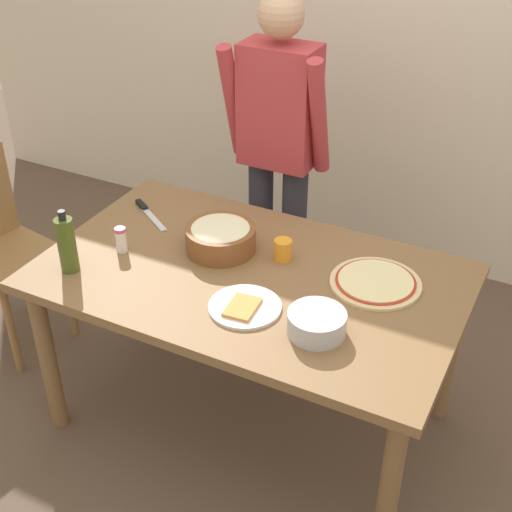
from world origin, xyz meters
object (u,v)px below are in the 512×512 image
object	(u,v)px
cup_orange	(283,250)
plate_with_slice	(244,307)
chef_knife	(147,212)
mixing_bowl_steel	(317,323)
olive_oil_bottle	(67,244)
person_cook	(278,145)
popcorn_bowl	(221,236)
pizza_raw_on_board	(376,282)
dining_table	(250,293)
salt_shaker	(121,240)

from	to	relation	value
cup_orange	plate_with_slice	bearing A→B (deg)	-87.26
chef_knife	plate_with_slice	bearing A→B (deg)	-30.80
mixing_bowl_steel	olive_oil_bottle	size ratio (longest dim) A/B	0.78
person_cook	popcorn_bowl	world-z (taller)	person_cook
pizza_raw_on_board	popcorn_bowl	size ratio (longest dim) A/B	1.21
popcorn_bowl	cup_orange	xyz separation A→B (m)	(0.25, 0.05, -0.02)
mixing_bowl_steel	pizza_raw_on_board	bearing A→B (deg)	76.63
dining_table	chef_knife	xyz separation A→B (m)	(-0.61, 0.21, 0.10)
pizza_raw_on_board	olive_oil_bottle	distance (m)	1.16
mixing_bowl_steel	cup_orange	distance (m)	0.46
cup_orange	person_cook	bearing A→B (deg)	117.24
dining_table	pizza_raw_on_board	distance (m)	0.48
dining_table	olive_oil_bottle	xyz separation A→B (m)	(-0.62, -0.29, 0.20)
person_cook	plate_with_slice	size ratio (longest dim) A/B	6.23
pizza_raw_on_board	chef_knife	world-z (taller)	pizza_raw_on_board
chef_knife	person_cook	bearing A→B (deg)	56.10
pizza_raw_on_board	salt_shaker	xyz separation A→B (m)	(-0.97, -0.24, 0.04)
person_cook	chef_knife	distance (m)	0.68
chef_knife	popcorn_bowl	bearing A→B (deg)	-14.57
chef_knife	pizza_raw_on_board	bearing A→B (deg)	-3.42
pizza_raw_on_board	plate_with_slice	xyz separation A→B (m)	(-0.36, -0.35, -0.00)
dining_table	salt_shaker	size ratio (longest dim) A/B	15.09
mixing_bowl_steel	cup_orange	xyz separation A→B (m)	(-0.29, 0.36, 0.00)
dining_table	person_cook	xyz separation A→B (m)	(-0.25, 0.76, 0.27)
popcorn_bowl	mixing_bowl_steel	distance (m)	0.63
salt_shaker	plate_with_slice	bearing A→B (deg)	-10.56
dining_table	plate_with_slice	xyz separation A→B (m)	(0.08, -0.20, 0.10)
pizza_raw_on_board	cup_orange	xyz separation A→B (m)	(-0.38, -0.00, 0.03)
person_cook	pizza_raw_on_board	world-z (taller)	person_cook
person_cook	popcorn_bowl	distance (m)	0.67
popcorn_bowl	plate_with_slice	bearing A→B (deg)	-48.73
person_cook	mixing_bowl_steel	size ratio (longest dim) A/B	8.10
plate_with_slice	popcorn_bowl	bearing A→B (deg)	131.27
dining_table	salt_shaker	xyz separation A→B (m)	(-0.52, -0.09, 0.14)
plate_with_slice	cup_orange	bearing A→B (deg)	92.74
mixing_bowl_steel	dining_table	bearing A→B (deg)	149.67
pizza_raw_on_board	salt_shaker	size ratio (longest dim) A/B	3.20
plate_with_slice	olive_oil_bottle	bearing A→B (deg)	-173.25
person_cook	plate_with_slice	bearing A→B (deg)	-71.03
olive_oil_bottle	chef_knife	world-z (taller)	olive_oil_bottle
olive_oil_bottle	chef_knife	size ratio (longest dim) A/B	1.00
olive_oil_bottle	pizza_raw_on_board	bearing A→B (deg)	22.19
salt_shaker	popcorn_bowl	bearing A→B (deg)	28.97
cup_orange	salt_shaker	distance (m)	0.64
dining_table	mixing_bowl_steel	world-z (taller)	mixing_bowl_steel
dining_table	pizza_raw_on_board	xyz separation A→B (m)	(0.45, 0.15, 0.10)
olive_oil_bottle	person_cook	bearing A→B (deg)	70.22
person_cook	salt_shaker	size ratio (longest dim) A/B	15.28
salt_shaker	person_cook	bearing A→B (deg)	71.78
dining_table	chef_knife	size ratio (longest dim) A/B	6.23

